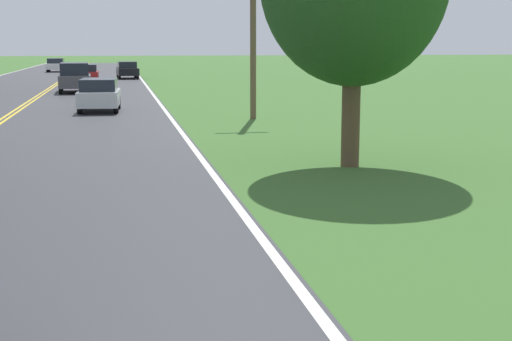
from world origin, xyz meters
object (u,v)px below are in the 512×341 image
object	(u,v)px
car_silver_hatchback_mid_near	(99,94)
car_dark_grey_suv_mid_far	(75,77)
car_black_sedan_distant	(127,70)
car_white_suv_horizon	(56,64)
car_red_hatchback_receding	(86,74)

from	to	relation	value
car_silver_hatchback_mid_near	car_dark_grey_suv_mid_far	xyz separation A→B (m)	(-1.78, 13.52, 0.20)
car_black_sedan_distant	car_white_suv_horizon	xyz separation A→B (m)	(-7.46, 17.62, 0.03)
car_red_hatchback_receding	car_white_suv_horizon	size ratio (longest dim) A/B	0.88
car_white_suv_horizon	car_black_sedan_distant	bearing A→B (deg)	-157.71
car_dark_grey_suv_mid_far	car_silver_hatchback_mid_near	bearing A→B (deg)	4.78
car_dark_grey_suv_mid_far	car_black_sedan_distant	size ratio (longest dim) A/B	1.03
car_dark_grey_suv_mid_far	car_red_hatchback_receding	world-z (taller)	car_dark_grey_suv_mid_far
car_dark_grey_suv_mid_far	car_white_suv_horizon	bearing A→B (deg)	-176.44
car_dark_grey_suv_mid_far	car_red_hatchback_receding	bearing A→B (deg)	174.83
car_red_hatchback_receding	car_black_sedan_distant	distance (m)	10.02
car_dark_grey_suv_mid_far	car_white_suv_horizon	distance (m)	36.04
car_black_sedan_distant	car_silver_hatchback_mid_near	bearing A→B (deg)	-5.87
car_red_hatchback_receding	car_white_suv_horizon	world-z (taller)	car_red_hatchback_receding
car_red_hatchback_receding	car_white_suv_horizon	bearing A→B (deg)	-171.12
car_black_sedan_distant	car_white_suv_horizon	bearing A→B (deg)	-159.79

